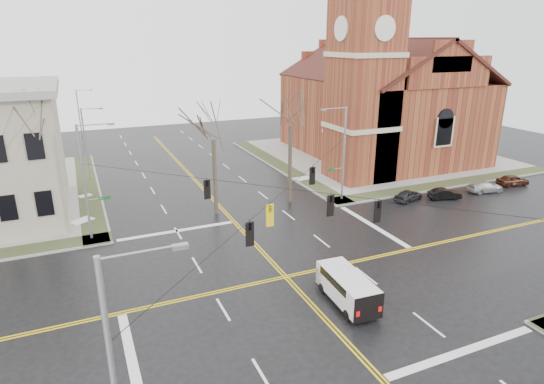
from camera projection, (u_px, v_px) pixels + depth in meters
name	position (u px, v px, depth m)	size (l,w,h in m)	color
ground	(286.00, 277.00, 30.24)	(120.00, 120.00, 0.00)	black
sidewalks	(286.00, 276.00, 30.21)	(80.00, 80.00, 0.17)	gray
road_markings	(286.00, 277.00, 30.23)	(100.00, 100.00, 0.01)	gold
church	(378.00, 93.00, 58.45)	(24.28, 27.48, 27.50)	maroon
signal_pole_ne	(342.00, 151.00, 42.93)	(2.75, 0.22, 9.00)	gray
signal_pole_nw	(86.00, 179.00, 34.33)	(2.75, 0.22, 9.00)	gray
signal_pole_sw	(119.00, 375.00, 14.37)	(2.75, 0.22, 9.00)	gray
span_wires	(287.00, 189.00, 28.25)	(23.02, 23.02, 0.03)	black
traffic_signals	(291.00, 203.00, 27.91)	(8.21, 8.26, 1.30)	black
streetlight_north_a	(87.00, 142.00, 49.06)	(2.30, 0.20, 8.00)	gray
streetlight_north_b	(80.00, 115.00, 66.42)	(2.30, 0.20, 8.00)	gray
cargo_van	(346.00, 285.00, 27.09)	(2.13, 4.92, 1.83)	white
parked_car_a	(408.00, 195.00, 44.29)	(1.31, 3.25, 1.11)	black
parked_car_b	(445.00, 194.00, 44.76)	(1.12, 3.23, 1.06)	black
parked_car_c	(485.00, 187.00, 46.84)	(1.54, 3.80, 1.10)	#B8B8BB
parked_car_d	(513.00, 180.00, 48.94)	(1.42, 3.53, 1.20)	#3D1C11
tree_nw_far	(40.00, 127.00, 33.80)	(4.00, 4.00, 12.20)	#362C22
tree_nw_near	(213.00, 134.00, 39.00)	(4.00, 4.00, 9.98)	#362C22
tree_ne	(291.00, 120.00, 41.43)	(4.00, 4.00, 10.99)	#362C22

